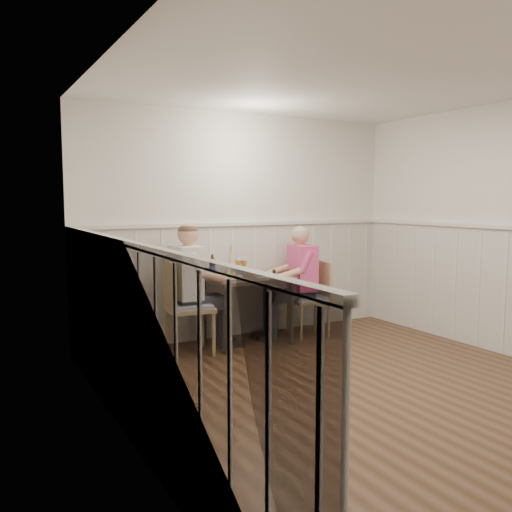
# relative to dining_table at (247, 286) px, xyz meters

# --- Properties ---
(ground_plane) EXTENTS (4.50, 4.50, 0.00)m
(ground_plane) POSITION_rel_dining_table_xyz_m (0.15, -1.84, -0.65)
(ground_plane) COLOR #422A18
(room_shell) EXTENTS (4.04, 4.54, 2.60)m
(room_shell) POSITION_rel_dining_table_xyz_m (0.15, -1.84, 0.87)
(room_shell) COLOR white
(room_shell) RESTS_ON ground
(wainscot) EXTENTS (4.00, 4.49, 1.34)m
(wainscot) POSITION_rel_dining_table_xyz_m (0.15, -1.15, 0.04)
(wainscot) COLOR beige
(wainscot) RESTS_ON ground
(dining_table) EXTENTS (0.89, 0.70, 0.75)m
(dining_table) POSITION_rel_dining_table_xyz_m (0.00, 0.00, 0.00)
(dining_table) COLOR brown
(dining_table) RESTS_ON ground
(chair_right) EXTENTS (0.47, 0.47, 0.88)m
(chair_right) POSITION_rel_dining_table_xyz_m (0.83, -0.07, -0.17)
(chair_right) COLOR tan
(chair_right) RESTS_ON ground
(chair_left) EXTENTS (0.51, 0.51, 0.98)m
(chair_left) POSITION_rel_dining_table_xyz_m (-0.78, -0.07, -0.12)
(chair_left) COLOR tan
(chair_left) RESTS_ON ground
(man_in_pink) EXTENTS (0.66, 0.47, 1.32)m
(man_in_pink) POSITION_rel_dining_table_xyz_m (0.68, -0.00, -0.09)
(man_in_pink) COLOR #3F3F47
(man_in_pink) RESTS_ON ground
(diner_cream) EXTENTS (0.64, 0.44, 1.38)m
(diner_cream) POSITION_rel_dining_table_xyz_m (-0.69, 0.01, -0.07)
(diner_cream) COLOR #3F3F47
(diner_cream) RESTS_ON ground
(plate_man) EXTENTS (0.27, 0.27, 0.07)m
(plate_man) POSITION_rel_dining_table_xyz_m (0.17, -0.10, 0.12)
(plate_man) COLOR white
(plate_man) RESTS_ON dining_table
(plate_diner) EXTENTS (0.31, 0.31, 0.08)m
(plate_diner) POSITION_rel_dining_table_xyz_m (-0.23, 0.01, 0.13)
(plate_diner) COLOR white
(plate_diner) RESTS_ON dining_table
(beer_glass_a) EXTENTS (0.07, 0.07, 0.18)m
(beer_glass_a) POSITION_rel_dining_table_xyz_m (0.10, 0.27, 0.23)
(beer_glass_a) COLOR silver
(beer_glass_a) RESTS_ON dining_table
(beer_glass_b) EXTENTS (0.08, 0.08, 0.20)m
(beer_glass_b) POSITION_rel_dining_table_xyz_m (0.00, 0.22, 0.24)
(beer_glass_b) COLOR silver
(beer_glass_b) RESTS_ON dining_table
(beer_bottle) EXTENTS (0.07, 0.07, 0.25)m
(beer_bottle) POSITION_rel_dining_table_xyz_m (-0.33, 0.21, 0.21)
(beer_bottle) COLOR black
(beer_bottle) RESTS_ON dining_table
(rolled_napkin) EXTENTS (0.19, 0.11, 0.04)m
(rolled_napkin) POSITION_rel_dining_table_xyz_m (0.17, -0.29, 0.12)
(rolled_napkin) COLOR white
(rolled_napkin) RESTS_ON dining_table
(grass_vase) EXTENTS (0.04, 0.04, 0.38)m
(grass_vase) POSITION_rel_dining_table_xyz_m (-0.09, 0.27, 0.27)
(grass_vase) COLOR silver
(grass_vase) RESTS_ON dining_table
(gingham_mat) EXTENTS (0.32, 0.29, 0.01)m
(gingham_mat) POSITION_rel_dining_table_xyz_m (-0.22, 0.17, 0.11)
(gingham_mat) COLOR #516AA1
(gingham_mat) RESTS_ON dining_table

